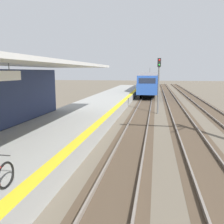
% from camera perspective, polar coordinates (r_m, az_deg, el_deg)
% --- Properties ---
extents(station_platform, '(5.00, 80.00, 0.91)m').
position_cam_1_polar(station_platform, '(17.16, -8.99, -2.38)').
color(station_platform, '#999993').
rests_on(station_platform, ground).
extents(track_pair_nearest_platform, '(2.34, 120.00, 0.16)m').
position_cam_1_polar(track_pair_nearest_platform, '(20.25, 6.71, -1.66)').
color(track_pair_nearest_platform, '#4C3D2D').
rests_on(track_pair_nearest_platform, ground).
extents(track_pair_middle, '(2.34, 120.00, 0.16)m').
position_cam_1_polar(track_pair_middle, '(20.33, 16.32, -1.94)').
color(track_pair_middle, '#4C3D2D').
rests_on(track_pair_middle, ground).
extents(approaching_train, '(2.93, 19.60, 4.76)m').
position_cam_1_polar(approaching_train, '(42.73, 8.77, 7.05)').
color(approaching_train, navy).
rests_on(approaching_train, ground).
extents(rail_signal_post, '(0.32, 0.34, 5.20)m').
position_cam_1_polar(rail_signal_post, '(22.96, 11.03, 7.46)').
color(rail_signal_post, '#4C4C4C').
rests_on(rail_signal_post, ground).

